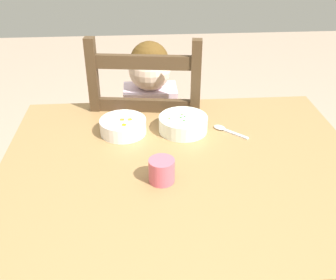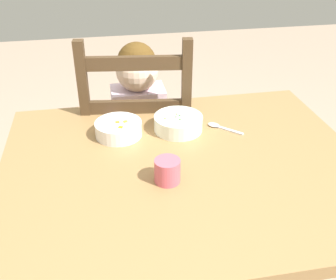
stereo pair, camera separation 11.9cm
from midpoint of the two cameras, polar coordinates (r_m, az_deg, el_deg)
dining_table at (r=1.30m, az=-0.37°, el=-7.61°), size 1.12×0.91×0.76m
dining_chair at (r=1.79m, az=-6.02°, el=-1.85°), size 0.47×0.47×1.04m
child_figure at (r=1.70m, az=-6.05°, el=2.64°), size 0.32×0.31×0.98m
bowl_of_peas at (r=1.39m, az=-0.97°, el=2.42°), size 0.17×0.17×0.06m
bowl_of_carrots at (r=1.38m, az=-9.53°, el=1.57°), size 0.16×0.16×0.05m
spoon at (r=1.42m, az=4.88°, el=1.86°), size 0.11×0.11×0.01m
drinking_cup at (r=1.14m, az=-3.10°, el=-4.49°), size 0.07×0.07×0.07m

